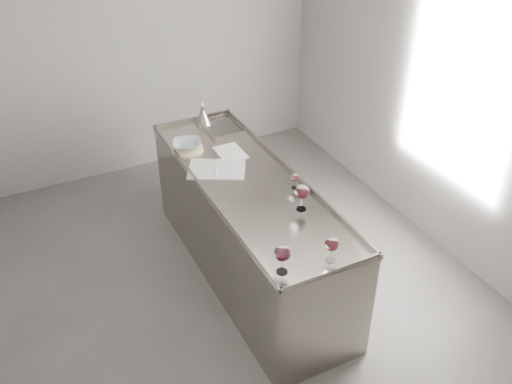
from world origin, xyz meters
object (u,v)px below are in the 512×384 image
counter (249,229)px  wine_funnel (203,117)px  wine_glass_middle (332,245)px  ceramic_bowl (187,145)px  wine_glass_right (302,192)px  wine_glass_left (283,254)px  wine_glass_small (295,178)px  notebook (217,169)px

counter → wine_funnel: bearing=86.8°
wine_glass_middle → ceramic_bowl: size_ratio=0.75×
wine_glass_right → wine_glass_middle: bearing=-102.0°
wine_glass_left → wine_glass_right: 0.70m
ceramic_bowl → wine_funnel: bearing=52.0°
wine_glass_left → wine_glass_small: 0.97m
counter → wine_funnel: 1.21m
notebook → wine_funnel: size_ratio=2.37×
wine_glass_middle → ceramic_bowl: (-0.30, 1.77, -0.08)m
counter → wine_glass_small: (0.27, -0.24, 0.56)m
counter → notebook: bearing=119.9°
wine_glass_left → wine_glass_small: wine_glass_left is taller
wine_glass_small → ceramic_bowl: wine_glass_small is taller
counter → wine_funnel: (0.06, 1.08, 0.54)m
wine_glass_small → notebook: size_ratio=0.23×
wine_glass_small → wine_funnel: wine_funnel is taller
ceramic_bowl → wine_funnel: size_ratio=1.04×
notebook → wine_glass_middle: bearing=-53.0°
wine_glass_left → wine_glass_middle: (0.33, -0.04, -0.02)m
wine_glass_middle → ceramic_bowl: wine_glass_middle is taller
wine_glass_left → wine_glass_middle: bearing=-7.3°
wine_funnel → wine_glass_middle: bearing=-90.1°
wine_glass_middle → notebook: bearing=98.8°
wine_glass_left → wine_glass_right: (0.45, 0.53, -0.00)m
counter → ceramic_bowl: size_ratio=10.12×
wine_glass_middle → wine_glass_right: (0.12, 0.58, 0.02)m
ceramic_bowl → wine_funnel: 0.50m
counter → wine_glass_middle: wine_glass_middle is taller
counter → wine_glass_small: size_ratio=19.11×
wine_glass_small → wine_funnel: bearing=99.2°
wine_glass_left → notebook: size_ratio=0.38×
counter → wine_glass_middle: (0.06, -1.08, 0.60)m
notebook → wine_glass_small: bearing=-21.7°
counter → wine_glass_middle: size_ratio=13.46×
wine_funnel → wine_glass_right: bearing=-85.8°
wine_glass_middle → wine_funnel: wine_funnel is taller
ceramic_bowl → wine_glass_right: bearing=-70.4°
wine_glass_left → wine_funnel: (0.34, 2.12, -0.08)m
wine_glass_left → ceramic_bowl: 1.73m
wine_glass_middle → wine_glass_left: bearing=172.7°
counter → notebook: (-0.15, 0.27, 0.47)m
wine_glass_left → counter: bearing=75.2°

